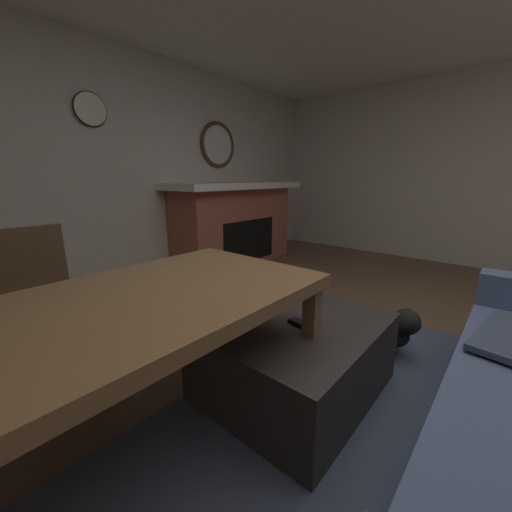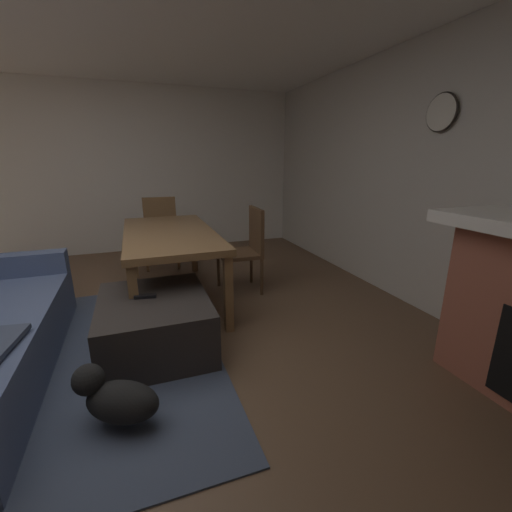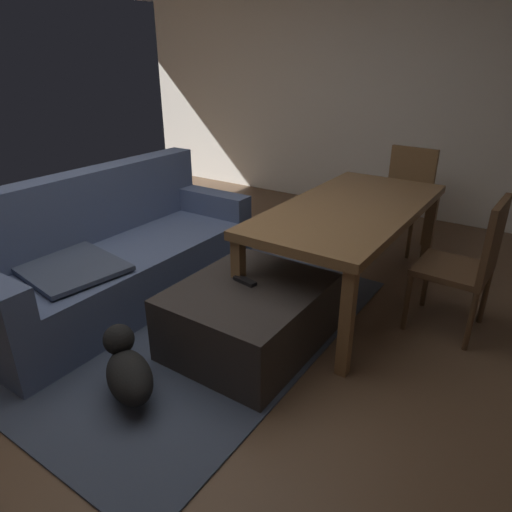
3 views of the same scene
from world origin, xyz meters
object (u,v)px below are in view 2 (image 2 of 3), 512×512
at_px(tv_remote, 145,296).
at_px(dining_table, 170,238).
at_px(small_dog, 116,398).
at_px(dining_chair_south, 247,245).
at_px(dining_chair_east, 161,228).
at_px(wall_clock, 442,112).
at_px(ottoman_coffee_table, 156,324).

xyz_separation_m(tv_remote, dining_table, (0.91, -0.29, 0.23)).
height_order(tv_remote, small_dog, tv_remote).
height_order(dining_chair_south, dining_chair_east, same).
bearing_deg(dining_chair_south, wall_clock, -126.35).
bearing_deg(dining_table, wall_clock, -115.02).
bearing_deg(dining_chair_south, small_dog, 142.10).
distance_m(tv_remote, dining_chair_east, 2.24).
height_order(ottoman_coffee_table, wall_clock, wall_clock).
relative_size(dining_chair_east, small_dog, 1.93).
bearing_deg(small_dog, wall_clock, -76.54).
bearing_deg(ottoman_coffee_table, small_dog, 161.22).
bearing_deg(wall_clock, ottoman_coffee_table, 87.52).
relative_size(dining_chair_south, small_dog, 1.93).
relative_size(ottoman_coffee_table, small_dog, 1.98).
height_order(dining_table, dining_chair_east, dining_chair_east).
height_order(ottoman_coffee_table, dining_chair_south, dining_chair_south).
distance_m(tv_remote, small_dog, 0.86).
bearing_deg(dining_chair_east, tv_remote, 172.35).
height_order(ottoman_coffee_table, tv_remote, tv_remote).
distance_m(tv_remote, dining_table, 0.98).
distance_m(ottoman_coffee_table, dining_chair_south, 1.45).
xyz_separation_m(ottoman_coffee_table, dining_chair_south, (0.93, -1.06, 0.31)).
distance_m(dining_table, dining_chair_east, 1.32).
bearing_deg(dining_chair_east, dining_chair_south, -148.15).
distance_m(ottoman_coffee_table, wall_clock, 2.95).
xyz_separation_m(dining_chair_east, wall_clock, (-2.36, -2.23, 1.30)).
bearing_deg(dining_chair_south, ottoman_coffee_table, 131.36).
bearing_deg(dining_table, dining_chair_south, -90.29).
bearing_deg(dining_chair_east, wall_clock, -136.56).
relative_size(dining_table, dining_chair_south, 1.98).
xyz_separation_m(dining_table, small_dog, (-1.70, 0.50, -0.48)).
relative_size(dining_chair_east, wall_clock, 2.87).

